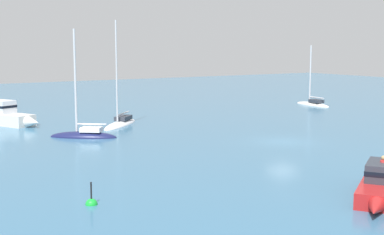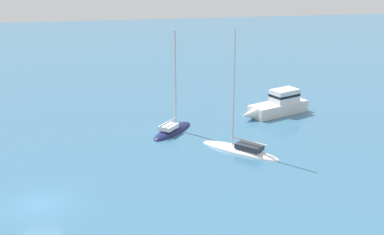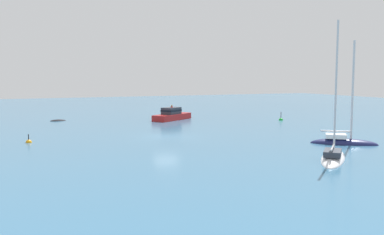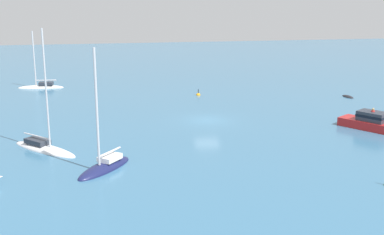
% 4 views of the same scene
% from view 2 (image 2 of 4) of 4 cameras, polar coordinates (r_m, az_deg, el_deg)
% --- Properties ---
extents(ground_plane, '(160.00, 160.00, 0.00)m').
position_cam_2_polar(ground_plane, '(39.78, -14.72, -8.23)').
color(ground_plane, teal).
extents(yacht, '(4.81, 5.47, 9.46)m').
position_cam_2_polar(yacht, '(51.57, -1.94, -1.23)').
color(yacht, '#191E4C').
rests_on(yacht, ground).
extents(sailboat, '(6.19, 6.26, 10.35)m').
position_cam_2_polar(sailboat, '(47.29, 4.80, -3.14)').
color(sailboat, white).
rests_on(sailboat, ground).
extents(cabin_cruiser, '(7.46, 4.59, 2.34)m').
position_cam_2_polar(cabin_cruiser, '(56.98, 8.39, 1.22)').
color(cabin_cruiser, silver).
rests_on(cabin_cruiser, ground).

